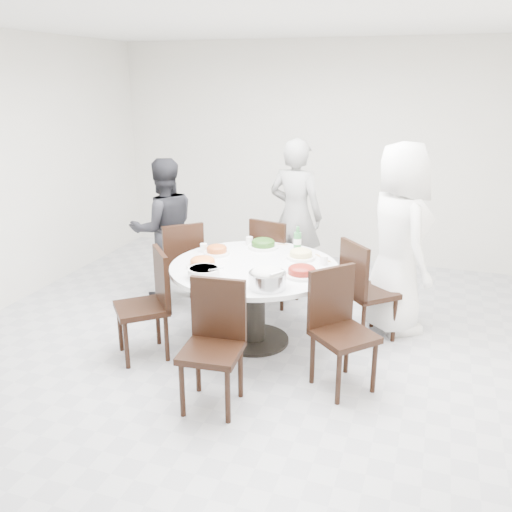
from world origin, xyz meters
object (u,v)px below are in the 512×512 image
(chair_se, at_px, (344,333))
(diner_middle, at_px, (296,216))
(dining_table, at_px, (254,304))
(soup_bowl, at_px, (204,273))
(chair_ne, at_px, (370,290))
(diner_right, at_px, (398,239))
(chair_sw, at_px, (141,306))
(beverage_bottle, at_px, (297,240))
(rice_bowl, at_px, (267,280))
(chair_nw, at_px, (179,264))
(chair_s, at_px, (211,349))
(chair_n, at_px, (276,260))
(diner_left, at_px, (164,229))

(chair_se, bearing_deg, diner_middle, 67.45)
(dining_table, height_order, soup_bowl, soup_bowl)
(diner_middle, bearing_deg, chair_ne, 144.05)
(diner_middle, bearing_deg, diner_right, 158.19)
(dining_table, distance_m, chair_sw, 1.01)
(chair_se, xyz_separation_m, beverage_bottle, (-0.64, 1.01, 0.40))
(rice_bowl, xyz_separation_m, soup_bowl, (-0.57, 0.05, -0.02))
(chair_nw, xyz_separation_m, rice_bowl, (1.28, -1.00, 0.34))
(diner_right, bearing_deg, dining_table, 90.31)
(beverage_bottle, bearing_deg, dining_table, -118.61)
(diner_right, bearing_deg, chair_s, 116.94)
(chair_se, relative_size, beverage_bottle, 3.80)
(diner_middle, height_order, beverage_bottle, diner_middle)
(chair_ne, bearing_deg, chair_s, 106.19)
(chair_nw, bearing_deg, chair_se, 108.85)
(diner_right, bearing_deg, chair_ne, 114.50)
(diner_right, relative_size, beverage_bottle, 7.21)
(chair_n, bearing_deg, chair_s, 106.52)
(chair_se, height_order, diner_left, diner_left)
(diner_left, xyz_separation_m, beverage_bottle, (1.56, -0.27, 0.11))
(diner_left, distance_m, rice_bowl, 2.00)
(diner_left, bearing_deg, beverage_bottle, 129.03)
(chair_s, bearing_deg, chair_sw, 144.36)
(chair_s, relative_size, rice_bowl, 3.18)
(chair_ne, distance_m, chair_sw, 2.07)
(diner_left, bearing_deg, dining_table, 108.45)
(chair_sw, xyz_separation_m, beverage_bottle, (1.10, 1.06, 0.40))
(chair_s, bearing_deg, chair_n, 88.46)
(chair_ne, relative_size, diner_left, 0.62)
(chair_ne, bearing_deg, diner_left, 39.59)
(chair_se, distance_m, beverage_bottle, 1.26)
(dining_table, bearing_deg, diner_left, 149.56)
(dining_table, distance_m, chair_ne, 1.07)
(dining_table, height_order, diner_middle, diner_middle)
(chair_sw, xyz_separation_m, chair_se, (1.74, 0.05, 0.00))
(chair_nw, bearing_deg, chair_n, 162.95)
(diner_right, bearing_deg, chair_nw, 64.24)
(diner_middle, bearing_deg, diner_left, 37.67)
(rice_bowl, bearing_deg, chair_se, -3.75)
(chair_n, distance_m, diner_left, 1.26)
(rice_bowl, bearing_deg, chair_nw, 142.12)
(diner_right, distance_m, diner_left, 2.47)
(dining_table, relative_size, beverage_bottle, 6.00)
(dining_table, distance_m, chair_se, 1.05)
(diner_middle, bearing_deg, rice_bowl, 108.11)
(chair_nw, distance_m, diner_left, 0.48)
(chair_ne, bearing_deg, diner_right, -76.72)
(chair_ne, xyz_separation_m, diner_left, (-2.27, 0.33, 0.29))
(chair_se, relative_size, diner_left, 0.62)
(chair_n, relative_size, chair_s, 1.00)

